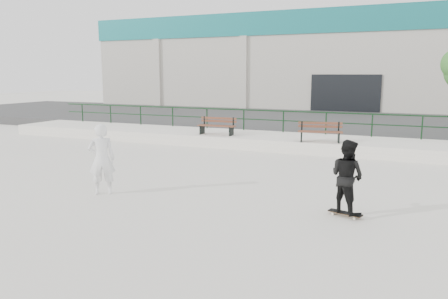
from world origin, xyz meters
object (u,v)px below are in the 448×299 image
at_px(bench_left, 217,126).
at_px(bench_right, 320,132).
at_px(skateboard, 345,213).
at_px(standing_skater, 347,176).
at_px(seated_skater, 102,159).

bearing_deg(bench_left, bench_right, -5.05).
height_order(bench_right, skateboard, bench_right).
bearing_deg(skateboard, bench_right, 121.46).
bearing_deg(standing_skater, skateboard, -0.00).
xyz_separation_m(bench_left, bench_right, (4.73, -0.33, 0.01)).
relative_size(bench_right, skateboard, 2.28).
distance_m(bench_right, seated_skater, 9.39).
bearing_deg(standing_skater, bench_left, -18.80).
height_order(bench_left, standing_skater, standing_skater).
bearing_deg(bench_right, seated_skater, -128.85).
relative_size(bench_right, standing_skater, 1.09).
distance_m(bench_right, skateboard, 8.07).
bearing_deg(bench_right, skateboard, -86.85).
height_order(bench_left, bench_right, bench_right).
xyz_separation_m(bench_left, seated_skater, (0.48, -8.71, 0.07)).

